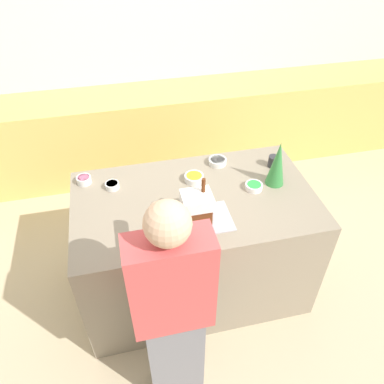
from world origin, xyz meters
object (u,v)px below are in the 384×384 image
Objects in this scene: baking_tray at (197,220)px; person at (173,312)px; decorative_tree at (277,163)px; candy_bowl_front_corner at (218,161)px; candy_bowl_near_tray_left at (112,185)px; gingerbread_house at (197,207)px; candy_bowl_behind_tray at (254,186)px; mug at (273,161)px; candy_bowl_beside_tree at (84,180)px; candy_bowl_far_left at (194,178)px.

person is (-0.26, -0.53, -0.11)m from baking_tray.
decorative_tree is 0.47m from candy_bowl_front_corner.
candy_bowl_near_tray_left is at bearing 137.92° from baking_tray.
candy_bowl_behind_tray is at bearing 25.50° from gingerbread_house.
mug is 1.36m from person.
candy_bowl_front_corner is 1.32× the size of candy_bowl_beside_tree.
candy_bowl_front_corner is at bearing 0.67° from candy_bowl_beside_tree.
candy_bowl_beside_tree reaches higher than candy_bowl_behind_tray.
candy_bowl_far_left is 0.27m from candy_bowl_front_corner.
decorative_tree is 2.80× the size of candy_bowl_behind_tray.
baking_tray is at bearing -100.87° from candy_bowl_far_left.
candy_bowl_front_corner is (0.22, 0.16, -0.00)m from candy_bowl_far_left.
mug is (0.61, 0.04, 0.02)m from candy_bowl_far_left.
person is at bearing -76.36° from candy_bowl_near_tray_left.
baking_tray is 3.27× the size of candy_bowl_front_corner.
person is at bearing -134.23° from mug.
candy_bowl_behind_tray is (0.96, -0.23, -0.00)m from candy_bowl_near_tray_left.
gingerbread_house is 2.21× the size of candy_bowl_far_left.
decorative_tree is (0.62, 0.25, 0.16)m from baking_tray.
gingerbread_house reaches higher than candy_bowl_beside_tree.
person reaches higher than gingerbread_house.
candy_bowl_front_corner is 0.80m from candy_bowl_near_tray_left.
candy_bowl_far_left is (-0.55, 0.15, -0.14)m from decorative_tree.
candy_bowl_beside_tree is (-0.19, 0.10, 0.00)m from candy_bowl_near_tray_left.
gingerbread_house is 0.63m from person.
mug is (0.39, -0.12, 0.02)m from candy_bowl_front_corner.
candy_bowl_far_left reaches higher than candy_bowl_front_corner.
decorative_tree is at bearing 21.85° from gingerbread_house.
gingerbread_house is 0.90× the size of decorative_tree.
gingerbread_house is 2.51× the size of candy_bowl_behind_tray.
candy_bowl_front_corner is at bearing 62.19° from baking_tray.
candy_bowl_beside_tree is (-1.31, 0.30, -0.14)m from decorative_tree.
person is (-0.55, -1.09, -0.13)m from candy_bowl_front_corner.
candy_bowl_front_corner is (0.30, 0.56, -0.10)m from gingerbread_house.
mug reaches higher than baking_tray.
candy_bowl_near_tray_left is 0.98m from candy_bowl_behind_tray.
candy_bowl_beside_tree is (-1.15, 0.33, 0.01)m from candy_bowl_behind_tray.
gingerbread_house reaches higher than candy_bowl_far_left.
candy_bowl_far_left is 1.34× the size of candy_bowl_beside_tree.
candy_bowl_far_left is 1.40× the size of candy_bowl_near_tray_left.
gingerbread_house is 0.52m from candy_bowl_behind_tray.
gingerbread_house reaches higher than baking_tray.
candy_bowl_beside_tree is 1.17× the size of mug.
candy_bowl_behind_tray is at bearing -136.23° from mug.
baking_tray is 0.11m from gingerbread_house.
baking_tray is 4.32× the size of candy_bowl_beside_tree.
person is at bearing -115.77° from baking_tray.
person is at bearing -116.83° from candy_bowl_front_corner.
gingerbread_house is at bearing -147.51° from mug.
candy_bowl_front_corner is 1.55× the size of mug.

